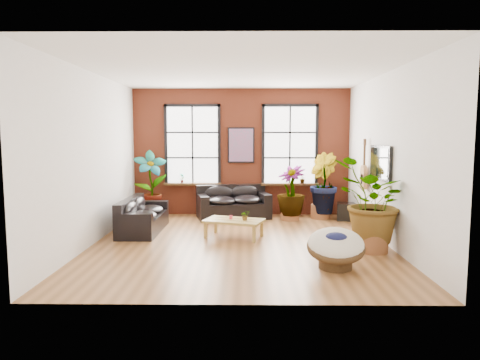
# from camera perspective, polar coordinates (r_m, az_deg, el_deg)

# --- Properties ---
(room) EXTENTS (6.04, 6.54, 3.54)m
(room) POSITION_cam_1_polar(r_m,az_deg,el_deg) (8.83, -0.04, 2.89)
(room) COLOR brown
(room) RESTS_ON ground
(sofa_back) EXTENTS (2.07, 1.35, 0.87)m
(sofa_back) POSITION_cam_1_polar(r_m,az_deg,el_deg) (11.55, -0.92, -3.12)
(sofa_back) COLOR black
(sofa_back) RESTS_ON ground
(sofa_left) EXTENTS (0.83, 1.95, 0.77)m
(sofa_left) POSITION_cam_1_polar(r_m,az_deg,el_deg) (10.19, -13.04, -4.77)
(sofa_left) COLOR black
(sofa_left) RESTS_ON ground
(coffee_table) EXTENTS (1.40, 1.07, 0.48)m
(coffee_table) POSITION_cam_1_polar(r_m,az_deg,el_deg) (9.34, -0.81, -5.57)
(coffee_table) COLOR olive
(coffee_table) RESTS_ON ground
(papasan_chair) EXTENTS (1.10, 1.11, 0.72)m
(papasan_chair) POSITION_cam_1_polar(r_m,az_deg,el_deg) (7.40, 12.65, -8.65)
(papasan_chair) COLOR #452F18
(papasan_chair) RESTS_ON ground
(poster) EXTENTS (0.74, 0.06, 0.98)m
(poster) POSITION_cam_1_polar(r_m,az_deg,el_deg) (11.86, 0.15, 4.67)
(poster) COLOR black
(poster) RESTS_ON room
(tv_wall_unit) EXTENTS (0.13, 1.86, 1.20)m
(tv_wall_unit) POSITION_cam_1_polar(r_m,az_deg,el_deg) (9.71, 17.58, 1.69)
(tv_wall_unit) COLOR black
(tv_wall_unit) RESTS_ON room
(media_box) EXTENTS (0.62, 0.55, 0.45)m
(media_box) POSITION_cam_1_polar(r_m,az_deg,el_deg) (11.59, 14.17, -4.11)
(media_box) COLOR black
(media_box) RESTS_ON ground
(pot_back_left) EXTENTS (0.57, 0.57, 0.37)m
(pot_back_left) POSITION_cam_1_polar(r_m,az_deg,el_deg) (11.84, -11.66, -4.05)
(pot_back_left) COLOR brown
(pot_back_left) RESTS_ON ground
(pot_back_right) EXTENTS (0.59, 0.59, 0.38)m
(pot_back_right) POSITION_cam_1_polar(r_m,az_deg,el_deg) (11.70, 10.68, -4.13)
(pot_back_right) COLOR brown
(pot_back_right) RESTS_ON ground
(pot_right_wall) EXTENTS (0.76, 0.76, 0.42)m
(pot_right_wall) POSITION_cam_1_polar(r_m,az_deg,el_deg) (8.64, 17.27, -7.74)
(pot_right_wall) COLOR brown
(pot_right_wall) RESTS_ON ground
(pot_mid) EXTENTS (0.63, 0.63, 0.36)m
(pot_mid) POSITION_cam_1_polar(r_m,az_deg,el_deg) (11.37, 6.67, -4.42)
(pot_mid) COLOR brown
(pot_mid) RESTS_ON ground
(floor_plant_back_left) EXTENTS (1.03, 0.86, 1.68)m
(floor_plant_back_left) POSITION_cam_1_polar(r_m,az_deg,el_deg) (11.72, -11.82, -0.18)
(floor_plant_back_left) COLOR #144713
(floor_plant_back_left) RESTS_ON ground
(floor_plant_back_right) EXTENTS (0.93, 1.05, 1.62)m
(floor_plant_back_right) POSITION_cam_1_polar(r_m,az_deg,el_deg) (11.61, 10.92, -0.37)
(floor_plant_back_right) COLOR #144713
(floor_plant_back_right) RESTS_ON ground
(floor_plant_right_wall) EXTENTS (1.93, 1.94, 1.63)m
(floor_plant_right_wall) POSITION_cam_1_polar(r_m,az_deg,el_deg) (8.50, 17.32, -2.73)
(floor_plant_right_wall) COLOR #144713
(floor_plant_right_wall) RESTS_ON ground
(floor_plant_mid) EXTENTS (1.03, 1.03, 1.30)m
(floor_plant_mid) POSITION_cam_1_polar(r_m,az_deg,el_deg) (11.25, 6.82, -1.38)
(floor_plant_mid) COLOR #144713
(floor_plant_mid) RESTS_ON ground
(table_plant) EXTENTS (0.24, 0.22, 0.22)m
(table_plant) POSITION_cam_1_polar(r_m,az_deg,el_deg) (9.23, 0.68, -4.73)
(table_plant) COLOR #144713
(table_plant) RESTS_ON coffee_table
(sill_plant_left) EXTENTS (0.17, 0.17, 0.27)m
(sill_plant_left) POSITION_cam_1_polar(r_m,az_deg,el_deg) (11.99, -7.76, 0.25)
(sill_plant_left) COLOR #144713
(sill_plant_left) RESTS_ON room
(sill_plant_right) EXTENTS (0.19, 0.19, 0.27)m
(sill_plant_right) POSITION_cam_1_polar(r_m,az_deg,el_deg) (11.97, 8.31, 0.23)
(sill_plant_right) COLOR #144713
(sill_plant_right) RESTS_ON room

